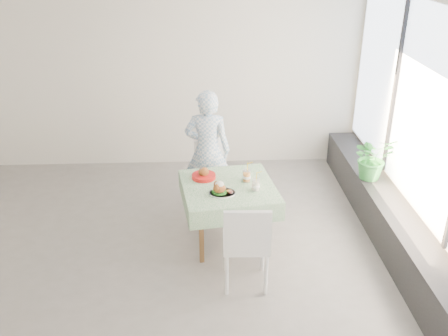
{
  "coord_description": "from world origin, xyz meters",
  "views": [
    {
      "loc": [
        0.59,
        -4.92,
        3.37
      ],
      "look_at": [
        0.83,
        0.23,
        0.94
      ],
      "focal_mm": 40.0,
      "sensor_mm": 36.0,
      "label": 1
    }
  ],
  "objects_px": {
    "chair_far": "(216,189)",
    "potted_plant": "(373,158)",
    "diner": "(208,151)",
    "chair_near": "(246,259)",
    "main_dish": "(221,190)",
    "cafe_table": "(228,207)",
    "juice_cup_orange": "(247,176)"
  },
  "relations": [
    {
      "from": "cafe_table",
      "to": "potted_plant",
      "type": "relative_size",
      "value": 2.04
    },
    {
      "from": "chair_near",
      "to": "chair_far",
      "type": "bearing_deg",
      "value": 99.24
    },
    {
      "from": "cafe_table",
      "to": "diner",
      "type": "bearing_deg",
      "value": 104.89
    },
    {
      "from": "diner",
      "to": "main_dish",
      "type": "height_order",
      "value": "diner"
    },
    {
      "from": "main_dish",
      "to": "juice_cup_orange",
      "type": "distance_m",
      "value": 0.43
    },
    {
      "from": "diner",
      "to": "potted_plant",
      "type": "distance_m",
      "value": 2.11
    },
    {
      "from": "chair_near",
      "to": "diner",
      "type": "xyz_separation_m",
      "value": [
        -0.36,
        1.68,
        0.51
      ]
    },
    {
      "from": "diner",
      "to": "juice_cup_orange",
      "type": "bearing_deg",
      "value": 128.03
    },
    {
      "from": "diner",
      "to": "juice_cup_orange",
      "type": "relative_size",
      "value": 5.75
    },
    {
      "from": "chair_far",
      "to": "chair_near",
      "type": "distance_m",
      "value": 1.64
    },
    {
      "from": "main_dish",
      "to": "potted_plant",
      "type": "relative_size",
      "value": 0.52
    },
    {
      "from": "chair_near",
      "to": "main_dish",
      "type": "height_order",
      "value": "chair_near"
    },
    {
      "from": "cafe_table",
      "to": "chair_far",
      "type": "height_order",
      "value": "chair_far"
    },
    {
      "from": "chair_far",
      "to": "juice_cup_orange",
      "type": "height_order",
      "value": "juice_cup_orange"
    },
    {
      "from": "cafe_table",
      "to": "chair_near",
      "type": "distance_m",
      "value": 0.86
    },
    {
      "from": "main_dish",
      "to": "juice_cup_orange",
      "type": "height_order",
      "value": "juice_cup_orange"
    },
    {
      "from": "cafe_table",
      "to": "diner",
      "type": "height_order",
      "value": "diner"
    },
    {
      "from": "chair_near",
      "to": "potted_plant",
      "type": "relative_size",
      "value": 1.71
    },
    {
      "from": "chair_near",
      "to": "potted_plant",
      "type": "bearing_deg",
      "value": 39.44
    },
    {
      "from": "chair_far",
      "to": "potted_plant",
      "type": "distance_m",
      "value": 2.07
    },
    {
      "from": "cafe_table",
      "to": "juice_cup_orange",
      "type": "bearing_deg",
      "value": 24.1
    },
    {
      "from": "chair_far",
      "to": "potted_plant",
      "type": "height_order",
      "value": "potted_plant"
    },
    {
      "from": "chair_far",
      "to": "juice_cup_orange",
      "type": "relative_size",
      "value": 3.29
    },
    {
      "from": "juice_cup_orange",
      "to": "potted_plant",
      "type": "distance_m",
      "value": 1.73
    },
    {
      "from": "chair_near",
      "to": "main_dish",
      "type": "bearing_deg",
      "value": 110.21
    },
    {
      "from": "chair_far",
      "to": "main_dish",
      "type": "relative_size",
      "value": 3.11
    },
    {
      "from": "cafe_table",
      "to": "chair_far",
      "type": "bearing_deg",
      "value": 99.3
    },
    {
      "from": "chair_far",
      "to": "diner",
      "type": "relative_size",
      "value": 0.57
    },
    {
      "from": "main_dish",
      "to": "potted_plant",
      "type": "height_order",
      "value": "potted_plant"
    },
    {
      "from": "diner",
      "to": "juice_cup_orange",
      "type": "xyz_separation_m",
      "value": [
        0.44,
        -0.76,
        -0.01
      ]
    },
    {
      "from": "chair_near",
      "to": "main_dish",
      "type": "xyz_separation_m",
      "value": [
        -0.23,
        0.63,
        0.49
      ]
    },
    {
      "from": "chair_near",
      "to": "main_dish",
      "type": "relative_size",
      "value": 3.29
    }
  ]
}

